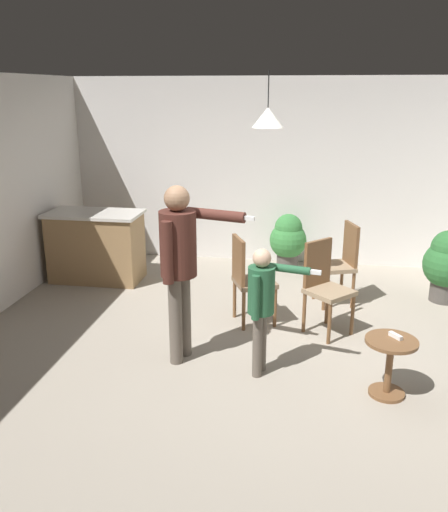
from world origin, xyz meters
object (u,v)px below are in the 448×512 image
Objects in this scene: dining_chair_near_wall at (341,261)px; potted_plant_by_wall at (448,263)px; side_table_by_couch at (390,360)px; dining_chair_centre_back at (248,277)px; potted_plant_corner at (288,239)px; kitchen_counter at (96,246)px; dining_chair_by_counter at (325,284)px; person_child at (262,298)px; person_adult at (180,255)px; spare_remote_on_table at (396,336)px.

dining_chair_near_wall reaches higher than potted_plant_by_wall.
side_table_by_couch is 1.88m from dining_chair_centre_back.
potted_plant_corner reaches higher than side_table_by_couch.
dining_chair_centre_back is at bearing -155.97° from potted_plant_by_wall.
side_table_by_couch is at bearing -33.64° from kitchen_counter.
dining_chair_near_wall is 1.00× the size of dining_chair_centre_back.
dining_chair_near_wall is 1.11× the size of potted_plant_by_wall.
dining_chair_near_wall is 1.41m from potted_plant_corner.
kitchen_counter is at bearing -67.51° from dining_chair_by_counter.
dining_chair_near_wall is (0.20, 0.84, 0.00)m from dining_chair_by_counter.
dining_chair_near_wall is at bearing 99.15° from side_table_by_couch.
potted_plant_by_wall reaches higher than side_table_by_couch.
side_table_by_couch is 0.43× the size of person_child.
person_adult is 0.85m from person_child.
dining_chair_centre_back reaches higher than kitchen_counter.
side_table_by_couch is 0.52× the size of dining_chair_centre_back.
dining_chair_centre_back reaches higher than spare_remote_on_table.
spare_remote_on_table reaches higher than side_table_by_couch.
dining_chair_near_wall is at bearing -167.69° from potted_plant_by_wall.
person_adult reaches higher than potted_plant_by_wall.
kitchen_counter is 1.54× the size of potted_plant_corner.
kitchen_counter is 4.29m from spare_remote_on_table.
spare_remote_on_table is at bearing -71.99° from potted_plant_corner.
person_child is 9.24× the size of spare_remote_on_table.
person_adult reaches higher than person_child.
person_adult is 1.70× the size of dining_chair_near_wall.
kitchen_counter is at bearing -140.17° from dining_chair_centre_back.
side_table_by_couch is 1.33m from dining_chair_by_counter.
kitchen_counter is at bearing 179.35° from potted_plant_by_wall.
potted_plant_corner is 6.28× the size of spare_remote_on_table.
dining_chair_centre_back is (0.53, 0.94, -0.51)m from person_adult.
potted_plant_by_wall is (0.97, 2.32, 0.17)m from side_table_by_couch.
kitchen_counter is 1.05× the size of person_child.
dining_chair_by_counter is (0.58, 1.01, -0.20)m from person_child.
dining_chair_centre_back is 1.23× the size of potted_plant_corner.
dining_chair_near_wall is at bearing 102.25° from dining_chair_centre_back.
dining_chair_by_counter is 1.23× the size of potted_plant_corner.
person_child is at bearing 170.24° from side_table_by_couch.
side_table_by_couch is 2.06m from person_adult.
potted_plant_by_wall is (2.33, 1.04, -0.05)m from dining_chair_centre_back.
person_child is (2.46, -2.18, 0.27)m from kitchen_counter.
dining_chair_centre_back is (-0.82, 0.08, 0.00)m from dining_chair_by_counter.
dining_chair_by_counter is 7.69× the size of spare_remote_on_table.
dining_chair_near_wall reaches higher than side_table_by_couch.
spare_remote_on_table is at bearing 24.26° from dining_chair_centre_back.
kitchen_counter is at bearing 146.36° from side_table_by_couch.
kitchen_counter is at bearing 147.09° from spare_remote_on_table.
dining_chair_near_wall is (3.24, -0.33, 0.07)m from kitchen_counter.
dining_chair_by_counter is 0.83m from dining_chair_centre_back.
person_adult is 2.09× the size of potted_plant_corner.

